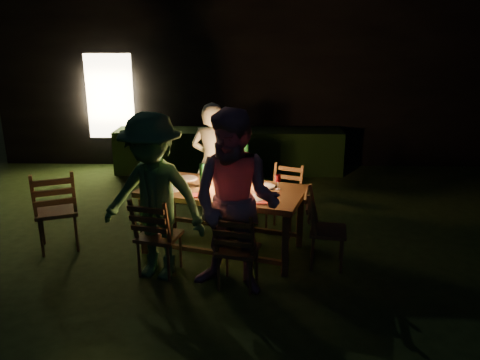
{
  "coord_description": "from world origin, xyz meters",
  "views": [
    {
      "loc": [
        -0.07,
        -4.78,
        2.52
      ],
      "look_at": [
        -0.21,
        0.64,
        0.81
      ],
      "focal_mm": 35.0,
      "sensor_mm": 36.0,
      "label": 1
    }
  ],
  "objects_px": {
    "lantern": "(228,175)",
    "ice_bucket": "(242,165)",
    "chair_near_left": "(159,249)",
    "bottle_bucket_b": "(246,161)",
    "dining_table": "(223,195)",
    "chair_spare": "(58,224)",
    "person_opp_left": "(154,198)",
    "chair_far_left": "(212,202)",
    "chair_far_right": "(283,212)",
    "side_table": "(242,179)",
    "person_house_side": "(213,164)",
    "person_opp_right": "(236,204)",
    "chair_near_right": "(238,263)",
    "bottle_table": "(202,175)",
    "bottle_bucket_a": "(238,163)",
    "chair_end": "(326,242)"
  },
  "relations": [
    {
      "from": "dining_table",
      "to": "person_opp_left",
      "type": "distance_m",
      "value": 0.95
    },
    {
      "from": "chair_far_left",
      "to": "bottle_table",
      "type": "bearing_deg",
      "value": 108.77
    },
    {
      "from": "chair_near_left",
      "to": "chair_near_right",
      "type": "distance_m",
      "value": 0.9
    },
    {
      "from": "person_house_side",
      "to": "chair_spare",
      "type": "bearing_deg",
      "value": 45.02
    },
    {
      "from": "chair_spare",
      "to": "person_opp_left",
      "type": "relative_size",
      "value": 0.6
    },
    {
      "from": "person_opp_left",
      "to": "ice_bucket",
      "type": "xyz_separation_m",
      "value": [
        0.88,
        1.63,
        -0.1
      ]
    },
    {
      "from": "chair_spare",
      "to": "chair_near_left",
      "type": "bearing_deg",
      "value": -45.53
    },
    {
      "from": "chair_near_right",
      "to": "lantern",
      "type": "bearing_deg",
      "value": 112.07
    },
    {
      "from": "chair_near_left",
      "to": "lantern",
      "type": "distance_m",
      "value": 1.16
    },
    {
      "from": "chair_near_left",
      "to": "bottle_bucket_b",
      "type": "relative_size",
      "value": 2.95
    },
    {
      "from": "chair_end",
      "to": "person_house_side",
      "type": "distance_m",
      "value": 1.95
    },
    {
      "from": "person_opp_left",
      "to": "lantern",
      "type": "height_order",
      "value": "person_opp_left"
    },
    {
      "from": "chair_near_left",
      "to": "bottle_table",
      "type": "relative_size",
      "value": 3.37
    },
    {
      "from": "lantern",
      "to": "ice_bucket",
      "type": "bearing_deg",
      "value": 81.27
    },
    {
      "from": "chair_spare",
      "to": "person_opp_right",
      "type": "xyz_separation_m",
      "value": [
        2.17,
        -0.89,
        0.61
      ]
    },
    {
      "from": "chair_far_left",
      "to": "person_opp_right",
      "type": "bearing_deg",
      "value": 123.78
    },
    {
      "from": "chair_far_left",
      "to": "chair_end",
      "type": "bearing_deg",
      "value": 159.61
    },
    {
      "from": "bottle_bucket_a",
      "to": "lantern",
      "type": "bearing_deg",
      "value": -96.02
    },
    {
      "from": "chair_far_right",
      "to": "person_opp_left",
      "type": "xyz_separation_m",
      "value": [
        -1.43,
        -1.22,
        0.62
      ]
    },
    {
      "from": "chair_end",
      "to": "chair_spare",
      "type": "distance_m",
      "value": 3.18
    },
    {
      "from": "person_opp_left",
      "to": "lantern",
      "type": "relative_size",
      "value": 5.08
    },
    {
      "from": "dining_table",
      "to": "ice_bucket",
      "type": "xyz_separation_m",
      "value": [
        0.21,
        0.98,
        0.08
      ]
    },
    {
      "from": "person_opp_left",
      "to": "bottle_table",
      "type": "relative_size",
      "value": 6.35
    },
    {
      "from": "chair_near_right",
      "to": "bottle_bucket_a",
      "type": "bearing_deg",
      "value": 104.61
    },
    {
      "from": "chair_near_right",
      "to": "person_opp_right",
      "type": "distance_m",
      "value": 0.66
    },
    {
      "from": "bottle_table",
      "to": "side_table",
      "type": "xyz_separation_m",
      "value": [
        0.45,
        0.91,
        -0.32
      ]
    },
    {
      "from": "person_house_side",
      "to": "bottle_table",
      "type": "relative_size",
      "value": 5.91
    },
    {
      "from": "dining_table",
      "to": "person_opp_left",
      "type": "relative_size",
      "value": 1.16
    },
    {
      "from": "chair_near_right",
      "to": "person_house_side",
      "type": "relative_size",
      "value": 0.54
    },
    {
      "from": "chair_far_left",
      "to": "chair_far_right",
      "type": "distance_m",
      "value": 1.0
    },
    {
      "from": "chair_spare",
      "to": "bottle_bucket_b",
      "type": "bearing_deg",
      "value": 2.92
    },
    {
      "from": "lantern",
      "to": "bottle_table",
      "type": "xyz_separation_m",
      "value": [
        -0.3,
        0.04,
        -0.02
      ]
    },
    {
      "from": "chair_end",
      "to": "side_table",
      "type": "bearing_deg",
      "value": -134.87
    },
    {
      "from": "chair_near_left",
      "to": "bottle_bucket_b",
      "type": "bearing_deg",
      "value": 74.92
    },
    {
      "from": "chair_near_left",
      "to": "chair_far_right",
      "type": "bearing_deg",
      "value": 54.03
    },
    {
      "from": "dining_table",
      "to": "chair_far_right",
      "type": "distance_m",
      "value": 1.04
    },
    {
      "from": "chair_far_right",
      "to": "chair_spare",
      "type": "bearing_deg",
      "value": 35.53
    },
    {
      "from": "ice_bucket",
      "to": "bottle_bucket_b",
      "type": "xyz_separation_m",
      "value": [
        0.05,
        0.04,
        0.05
      ]
    },
    {
      "from": "chair_far_right",
      "to": "chair_spare",
      "type": "height_order",
      "value": "chair_spare"
    },
    {
      "from": "side_table",
      "to": "person_house_side",
      "type": "bearing_deg",
      "value": -170.52
    },
    {
      "from": "ice_bucket",
      "to": "bottle_bucket_a",
      "type": "distance_m",
      "value": 0.08
    },
    {
      "from": "person_house_side",
      "to": "person_opp_right",
      "type": "distance_m",
      "value": 1.87
    },
    {
      "from": "side_table",
      "to": "chair_far_left",
      "type": "bearing_deg",
      "value": -164.41
    },
    {
      "from": "bottle_table",
      "to": "bottle_bucket_b",
      "type": "height_order",
      "value": "bottle_table"
    },
    {
      "from": "bottle_bucket_b",
      "to": "chair_far_right",
      "type": "bearing_deg",
      "value": -42.31
    },
    {
      "from": "chair_near_left",
      "to": "chair_spare",
      "type": "distance_m",
      "value": 1.45
    },
    {
      "from": "lantern",
      "to": "ice_bucket",
      "type": "distance_m",
      "value": 0.97
    },
    {
      "from": "chair_near_left",
      "to": "side_table",
      "type": "relative_size",
      "value": 1.39
    },
    {
      "from": "dining_table",
      "to": "chair_near_left",
      "type": "relative_size",
      "value": 2.19
    },
    {
      "from": "chair_far_left",
      "to": "chair_far_right",
      "type": "relative_size",
      "value": 1.08
    }
  ]
}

